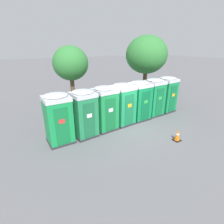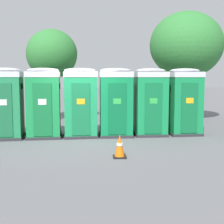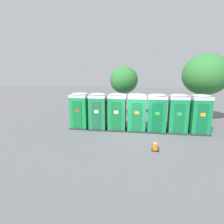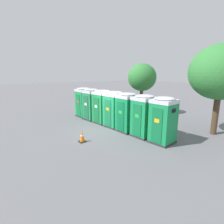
{
  "view_description": "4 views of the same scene",
  "coord_description": "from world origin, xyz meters",
  "px_view_note": "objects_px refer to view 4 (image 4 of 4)",
  "views": [
    {
      "loc": [
        -5.7,
        -7.73,
        4.66
      ],
      "look_at": [
        -0.87,
        0.51,
        0.95
      ],
      "focal_mm": 28.0,
      "sensor_mm": 36.0,
      "label": 1
    },
    {
      "loc": [
        0.61,
        -10.95,
        2.17
      ],
      "look_at": [
        1.14,
        0.64,
        0.9
      ],
      "focal_mm": 50.0,
      "sensor_mm": 36.0,
      "label": 2
    },
    {
      "loc": [
        0.98,
        -11.02,
        3.51
      ],
      "look_at": [
        -1.72,
        0.45,
        1.23
      ],
      "focal_mm": 28.0,
      "sensor_mm": 36.0,
      "label": 3
    },
    {
      "loc": [
        9.51,
        -6.79,
        3.75
      ],
      "look_at": [
        -0.22,
        0.55,
        1.03
      ],
      "focal_mm": 28.0,
      "sensor_mm": 36.0,
      "label": 4
    }
  ],
  "objects_px": {
    "traffic_cone": "(82,137)",
    "portapotty_1": "(92,104)",
    "portapotty_2": "(102,106)",
    "portapotty_3": "(114,109)",
    "portapotty_6": "(163,120)",
    "portapotty_0": "(84,102)",
    "portapotty_4": "(127,112)",
    "street_tree_1": "(142,78)",
    "street_tree_0": "(221,72)",
    "portapotty_5": "(144,116)"
  },
  "relations": [
    {
      "from": "portapotty_4",
      "to": "street_tree_1",
      "type": "bearing_deg",
      "value": 123.95
    },
    {
      "from": "street_tree_0",
      "to": "portapotty_4",
      "type": "bearing_deg",
      "value": -133.45
    },
    {
      "from": "portapotty_2",
      "to": "portapotty_3",
      "type": "height_order",
      "value": "same"
    },
    {
      "from": "portapotty_3",
      "to": "portapotty_5",
      "type": "height_order",
      "value": "same"
    },
    {
      "from": "portapotty_1",
      "to": "street_tree_0",
      "type": "relative_size",
      "value": 0.47
    },
    {
      "from": "portapotty_4",
      "to": "portapotty_6",
      "type": "relative_size",
      "value": 1.0
    },
    {
      "from": "portapotty_1",
      "to": "portapotty_6",
      "type": "xyz_separation_m",
      "value": [
        6.61,
        0.53,
        -0.0
      ]
    },
    {
      "from": "portapotty_0",
      "to": "portapotty_2",
      "type": "relative_size",
      "value": 1.0
    },
    {
      "from": "portapotty_0",
      "to": "street_tree_0",
      "type": "xyz_separation_m",
      "value": [
        9.02,
        4.25,
        2.5
      ]
    },
    {
      "from": "portapotty_3",
      "to": "portapotty_4",
      "type": "xyz_separation_m",
      "value": [
        1.32,
        0.07,
        -0.0
      ]
    },
    {
      "from": "portapotty_4",
      "to": "street_tree_0",
      "type": "distance_m",
      "value": 5.97
    },
    {
      "from": "street_tree_0",
      "to": "portapotty_6",
      "type": "bearing_deg",
      "value": -106.27
    },
    {
      "from": "portapotty_2",
      "to": "street_tree_1",
      "type": "relative_size",
      "value": 0.55
    },
    {
      "from": "street_tree_1",
      "to": "portapotty_3",
      "type": "bearing_deg",
      "value": -69.82
    },
    {
      "from": "portapotty_4",
      "to": "street_tree_1",
      "type": "xyz_separation_m",
      "value": [
        -2.97,
        4.41,
        2.06
      ]
    },
    {
      "from": "portapotty_0",
      "to": "street_tree_1",
      "type": "bearing_deg",
      "value": 63.85
    },
    {
      "from": "traffic_cone",
      "to": "portapotty_3",
      "type": "bearing_deg",
      "value": 111.33
    },
    {
      "from": "portapotty_0",
      "to": "portapotty_2",
      "type": "bearing_deg",
      "value": 2.91
    },
    {
      "from": "portapotty_1",
      "to": "portapotty_4",
      "type": "distance_m",
      "value": 3.98
    },
    {
      "from": "portapotty_0",
      "to": "portapotty_4",
      "type": "relative_size",
      "value": 1.0
    },
    {
      "from": "traffic_cone",
      "to": "portapotty_1",
      "type": "bearing_deg",
      "value": 142.9
    },
    {
      "from": "street_tree_0",
      "to": "traffic_cone",
      "type": "relative_size",
      "value": 8.48
    },
    {
      "from": "portapotty_2",
      "to": "portapotty_5",
      "type": "xyz_separation_m",
      "value": [
        3.96,
        0.3,
        0.0
      ]
    },
    {
      "from": "portapotty_0",
      "to": "portapotty_5",
      "type": "bearing_deg",
      "value": 3.78
    },
    {
      "from": "portapotty_5",
      "to": "portapotty_2",
      "type": "bearing_deg",
      "value": -175.64
    },
    {
      "from": "portapotty_2",
      "to": "street_tree_0",
      "type": "distance_m",
      "value": 7.98
    },
    {
      "from": "traffic_cone",
      "to": "street_tree_1",
      "type": "bearing_deg",
      "value": 110.66
    },
    {
      "from": "portapotty_1",
      "to": "portapotty_3",
      "type": "height_order",
      "value": "same"
    },
    {
      "from": "portapotty_3",
      "to": "portapotty_6",
      "type": "bearing_deg",
      "value": 4.15
    },
    {
      "from": "portapotty_0",
      "to": "street_tree_1",
      "type": "xyz_separation_m",
      "value": [
        2.32,
        4.73,
        2.06
      ]
    },
    {
      "from": "portapotty_3",
      "to": "traffic_cone",
      "type": "bearing_deg",
      "value": -68.67
    },
    {
      "from": "portapotty_3",
      "to": "street_tree_0",
      "type": "bearing_deg",
      "value": 38.41
    },
    {
      "from": "portapotty_5",
      "to": "portapotty_1",
      "type": "bearing_deg",
      "value": -175.21
    },
    {
      "from": "portapotty_4",
      "to": "traffic_cone",
      "type": "bearing_deg",
      "value": -91.41
    },
    {
      "from": "portapotty_3",
      "to": "street_tree_1",
      "type": "height_order",
      "value": "street_tree_1"
    },
    {
      "from": "portapotty_0",
      "to": "portapotty_1",
      "type": "xyz_separation_m",
      "value": [
        1.33,
        -0.01,
        0.0
      ]
    },
    {
      "from": "street_tree_0",
      "to": "portapotty_0",
      "type": "bearing_deg",
      "value": -154.8
    },
    {
      "from": "portapotty_1",
      "to": "portapotty_5",
      "type": "xyz_separation_m",
      "value": [
        5.28,
        0.44,
        -0.0
      ]
    },
    {
      "from": "portapotty_1",
      "to": "portapotty_2",
      "type": "xyz_separation_m",
      "value": [
        1.32,
        0.14,
        -0.0
      ]
    },
    {
      "from": "street_tree_1",
      "to": "traffic_cone",
      "type": "height_order",
      "value": "street_tree_1"
    },
    {
      "from": "portapotty_2",
      "to": "street_tree_1",
      "type": "bearing_deg",
      "value": 94.08
    },
    {
      "from": "portapotty_1",
      "to": "portapotty_3",
      "type": "distance_m",
      "value": 2.65
    },
    {
      "from": "street_tree_0",
      "to": "portapotty_1",
      "type": "bearing_deg",
      "value": -151.07
    },
    {
      "from": "traffic_cone",
      "to": "portapotty_2",
      "type": "bearing_deg",
      "value": 129.8
    },
    {
      "from": "portapotty_4",
      "to": "portapotty_0",
      "type": "bearing_deg",
      "value": -176.64
    },
    {
      "from": "portapotty_0",
      "to": "portapotty_6",
      "type": "relative_size",
      "value": 1.0
    },
    {
      "from": "portapotty_4",
      "to": "portapotty_6",
      "type": "xyz_separation_m",
      "value": [
        2.64,
        0.22,
        0.0
      ]
    },
    {
      "from": "portapotty_1",
      "to": "portapotty_2",
      "type": "bearing_deg",
      "value": 6.09
    },
    {
      "from": "portapotty_3",
      "to": "portapotty_5",
      "type": "bearing_deg",
      "value": 4.25
    },
    {
      "from": "street_tree_1",
      "to": "portapotty_2",
      "type": "bearing_deg",
      "value": -85.92
    }
  ]
}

